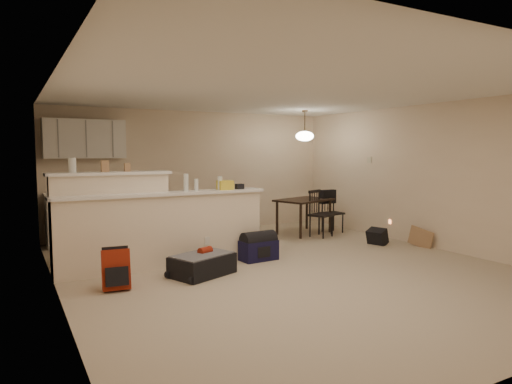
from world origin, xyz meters
TOP-DOWN VIEW (x-y plane):
  - room at (0.00, 0.00)m, footprint 7.00×7.02m
  - breakfast_bar at (-1.76, 0.98)m, footprint 3.08×0.58m
  - upper_cabinets at (-2.20, 3.32)m, footprint 1.40×0.34m
  - kitchen_counter at (-2.00, 3.19)m, footprint 1.80×0.60m
  - thermostat at (2.98, 1.55)m, footprint 0.02×0.12m
  - jar at (-2.69, 1.12)m, footprint 0.10×0.10m
  - cereal_box at (-2.27, 1.12)m, footprint 0.10×0.07m
  - small_box at (-1.96, 1.12)m, footprint 0.08×0.06m
  - bottle_a at (-1.16, 0.90)m, footprint 0.07×0.07m
  - bottle_b at (-1.00, 0.90)m, footprint 0.06×0.06m
  - bag_lump at (-0.53, 0.90)m, footprint 0.22×0.18m
  - pouch at (-0.28, 0.90)m, footprint 0.12×0.10m
  - extra_item_x at (-0.62, 0.90)m, footprint 0.07×0.07m
  - dining_table at (1.83, 2.17)m, footprint 1.30×1.06m
  - pendant_lamp at (1.83, 2.17)m, footprint 0.36×0.36m
  - dining_chair_near at (1.92, 1.71)m, footprint 0.51×0.50m
  - dining_chair_far at (2.40, 1.97)m, footprint 0.39×0.37m
  - suitcase at (-1.19, 0.23)m, footprint 0.96×0.80m
  - red_backpack at (-2.35, 0.14)m, footprint 0.35×0.24m
  - navy_duffel at (-0.10, 0.61)m, footprint 0.58×0.35m
  - black_daypack at (2.35, 0.61)m, footprint 0.31×0.37m
  - cardboard_sheet at (2.85, 0.07)m, footprint 0.11×0.43m

SIDE VIEW (x-z plane):
  - suitcase at x=-1.19m, z-range 0.00..0.28m
  - black_daypack at x=2.35m, z-range 0.00..0.28m
  - navy_duffel at x=-0.10m, z-range 0.00..0.31m
  - cardboard_sheet at x=2.85m, z-range 0.00..0.33m
  - red_backpack at x=-2.35m, z-range 0.00..0.49m
  - dining_chair_far at x=2.40m, z-range 0.00..0.86m
  - kitchen_counter at x=-2.00m, z-range 0.00..0.90m
  - dining_chair_near at x=1.92m, z-range 0.00..0.91m
  - breakfast_bar at x=-1.76m, z-range -0.09..1.30m
  - dining_table at x=1.83m, z-range 0.27..0.97m
  - pouch at x=-0.28m, z-range 1.09..1.17m
  - bag_lump at x=-0.53m, z-range 1.09..1.23m
  - bottle_b at x=-1.00m, z-range 1.09..1.27m
  - extra_item_x at x=-0.62m, z-range 1.09..1.30m
  - bottle_a at x=-1.16m, z-range 1.09..1.35m
  - room at x=0.00m, z-range 0.00..2.50m
  - small_box at x=-1.96m, z-range 1.39..1.51m
  - cereal_box at x=-2.27m, z-range 1.39..1.55m
  - jar at x=-2.69m, z-range 1.39..1.59m
  - thermostat at x=2.98m, z-range 1.44..1.56m
  - upper_cabinets at x=-2.20m, z-range 1.55..2.25m
  - pendant_lamp at x=1.83m, z-range 1.68..2.30m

